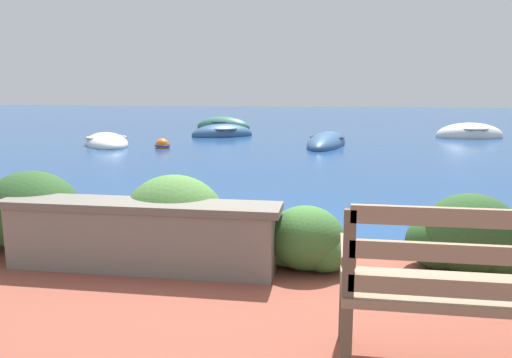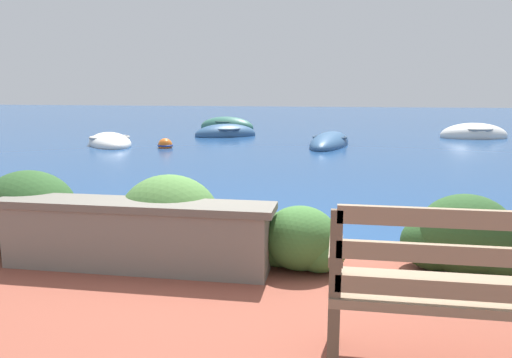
{
  "view_description": "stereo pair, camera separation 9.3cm",
  "coord_description": "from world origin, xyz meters",
  "px_view_note": "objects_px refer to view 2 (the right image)",
  "views": [
    {
      "loc": [
        0.8,
        -4.36,
        1.7
      ],
      "look_at": [
        -0.41,
        3.39,
        0.25
      ],
      "focal_mm": 35.0,
      "sensor_mm": 36.0,
      "label": 1
    },
    {
      "loc": [
        0.89,
        -4.35,
        1.7
      ],
      "look_at": [
        -0.41,
        3.39,
        0.25
      ],
      "focal_mm": 35.0,
      "sensor_mm": 36.0,
      "label": 2
    }
  ],
  "objects_px": {
    "rowboat_nearest": "(110,143)",
    "rowboat_far": "(226,134)",
    "park_bench": "(448,287)",
    "rowboat_distant": "(227,127)",
    "rowboat_mid": "(330,143)",
    "mooring_buoy": "(165,145)",
    "rowboat_outer": "(474,135)"
  },
  "relations": [
    {
      "from": "rowboat_nearest",
      "to": "rowboat_far",
      "type": "bearing_deg",
      "value": 104.63
    },
    {
      "from": "park_bench",
      "to": "rowboat_distant",
      "type": "bearing_deg",
      "value": 109.97
    },
    {
      "from": "rowboat_mid",
      "to": "mooring_buoy",
      "type": "distance_m",
      "value": 4.82
    },
    {
      "from": "mooring_buoy",
      "to": "rowboat_far",
      "type": "bearing_deg",
      "value": 75.99
    },
    {
      "from": "rowboat_outer",
      "to": "rowboat_distant",
      "type": "height_order",
      "value": "rowboat_outer"
    },
    {
      "from": "park_bench",
      "to": "rowboat_nearest",
      "type": "bearing_deg",
      "value": 126.42
    },
    {
      "from": "rowboat_far",
      "to": "mooring_buoy",
      "type": "height_order",
      "value": "rowboat_far"
    },
    {
      "from": "rowboat_nearest",
      "to": "rowboat_mid",
      "type": "distance_m",
      "value": 6.56
    },
    {
      "from": "rowboat_nearest",
      "to": "mooring_buoy",
      "type": "bearing_deg",
      "value": 42.62
    },
    {
      "from": "park_bench",
      "to": "rowboat_outer",
      "type": "relative_size",
      "value": 0.49
    },
    {
      "from": "rowboat_mid",
      "to": "rowboat_outer",
      "type": "relative_size",
      "value": 1.41
    },
    {
      "from": "rowboat_outer",
      "to": "mooring_buoy",
      "type": "relative_size",
      "value": 5.57
    },
    {
      "from": "rowboat_far",
      "to": "rowboat_outer",
      "type": "relative_size",
      "value": 1.0
    },
    {
      "from": "rowboat_far",
      "to": "rowboat_outer",
      "type": "bearing_deg",
      "value": 154.91
    },
    {
      "from": "park_bench",
      "to": "rowboat_distant",
      "type": "distance_m",
      "value": 18.41
    },
    {
      "from": "rowboat_nearest",
      "to": "rowboat_mid",
      "type": "xyz_separation_m",
      "value": [
        6.48,
        1.04,
        -0.0
      ]
    },
    {
      "from": "rowboat_nearest",
      "to": "rowboat_far",
      "type": "relative_size",
      "value": 1.11
    },
    {
      "from": "rowboat_distant",
      "to": "rowboat_outer",
      "type": "bearing_deg",
      "value": -0.79
    },
    {
      "from": "park_bench",
      "to": "mooring_buoy",
      "type": "xyz_separation_m",
      "value": [
        -5.45,
        10.93,
        -0.63
      ]
    },
    {
      "from": "rowboat_distant",
      "to": "mooring_buoy",
      "type": "height_order",
      "value": "rowboat_distant"
    },
    {
      "from": "rowboat_nearest",
      "to": "rowboat_outer",
      "type": "bearing_deg",
      "value": 75.4
    },
    {
      "from": "park_bench",
      "to": "rowboat_nearest",
      "type": "xyz_separation_m",
      "value": [
        -7.34,
        11.37,
        -0.64
      ]
    },
    {
      "from": "park_bench",
      "to": "rowboat_nearest",
      "type": "height_order",
      "value": "park_bench"
    },
    {
      "from": "rowboat_far",
      "to": "park_bench",
      "type": "bearing_deg",
      "value": 76.57
    },
    {
      "from": "rowboat_mid",
      "to": "rowboat_distant",
      "type": "xyz_separation_m",
      "value": [
        -4.33,
        5.24,
        0.02
      ]
    },
    {
      "from": "rowboat_mid",
      "to": "rowboat_far",
      "type": "bearing_deg",
      "value": -112.51
    },
    {
      "from": "rowboat_mid",
      "to": "rowboat_nearest",
      "type": "bearing_deg",
      "value": -72.65
    },
    {
      "from": "rowboat_far",
      "to": "rowboat_distant",
      "type": "relative_size",
      "value": 0.99
    },
    {
      "from": "rowboat_distant",
      "to": "rowboat_far",
      "type": "bearing_deg",
      "value": -64.96
    },
    {
      "from": "rowboat_mid",
      "to": "rowboat_outer",
      "type": "xyz_separation_m",
      "value": [
        4.79,
        3.01,
        0.02
      ]
    },
    {
      "from": "rowboat_nearest",
      "to": "rowboat_far",
      "type": "height_order",
      "value": "rowboat_far"
    },
    {
      "from": "rowboat_far",
      "to": "mooring_buoy",
      "type": "distance_m",
      "value": 3.77
    }
  ]
}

